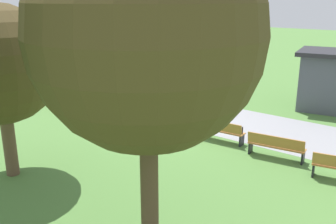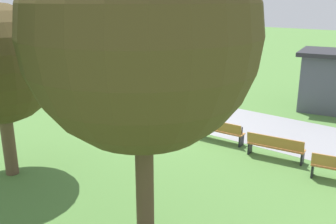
{
  "view_description": "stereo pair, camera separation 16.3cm",
  "coord_description": "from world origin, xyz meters",
  "px_view_note": "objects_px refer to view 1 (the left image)",
  "views": [
    {
      "loc": [
        9.37,
        -12.31,
        5.42
      ],
      "look_at": [
        0.0,
        -0.32,
        0.8
      ],
      "focal_mm": 39.99,
      "sensor_mm": 36.0,
      "label": 1
    },
    {
      "loc": [
        9.49,
        -12.21,
        5.42
      ],
      "look_at": [
        0.0,
        -0.32,
        0.8
      ],
      "focal_mm": 39.99,
      "sensor_mm": 36.0,
      "label": 2
    }
  ],
  "objects_px": {
    "tree_1": "(147,36)",
    "bench_4": "(219,130)",
    "person_seated": "(171,113)",
    "kiosk": "(335,80)",
    "bench_1": "(91,101)",
    "lamp_post": "(133,54)",
    "trash_bin": "(34,90)",
    "bench_0": "(55,95)",
    "bench_3": "(172,118)",
    "bench_5": "(276,146)",
    "bench_2": "(129,108)"
  },
  "relations": [
    {
      "from": "tree_1",
      "to": "bench_4",
      "type": "bearing_deg",
      "value": 109.58
    },
    {
      "from": "bench_4",
      "to": "bench_0",
      "type": "bearing_deg",
      "value": 179.99
    },
    {
      "from": "bench_1",
      "to": "bench_4",
      "type": "distance_m",
      "value": 7.29
    },
    {
      "from": "bench_4",
      "to": "tree_1",
      "type": "relative_size",
      "value": 0.29
    },
    {
      "from": "bench_0",
      "to": "trash_bin",
      "type": "bearing_deg",
      "value": -170.64
    },
    {
      "from": "trash_bin",
      "to": "kiosk",
      "type": "xyz_separation_m",
      "value": [
        14.0,
        8.0,
        1.08
      ]
    },
    {
      "from": "bench_1",
      "to": "bench_5",
      "type": "bearing_deg",
      "value": 7.55
    },
    {
      "from": "bench_4",
      "to": "trash_bin",
      "type": "bearing_deg",
      "value": 178.98
    },
    {
      "from": "kiosk",
      "to": "bench_1",
      "type": "bearing_deg",
      "value": -151.74
    },
    {
      "from": "bench_4",
      "to": "tree_1",
      "type": "xyz_separation_m",
      "value": [
        2.54,
        -7.13,
        4.31
      ]
    },
    {
      "from": "bench_4",
      "to": "bench_5",
      "type": "xyz_separation_m",
      "value": [
        2.42,
        -0.24,
        0.0
      ]
    },
    {
      "from": "bench_3",
      "to": "person_seated",
      "type": "relative_size",
      "value": 1.64
    },
    {
      "from": "bench_0",
      "to": "bench_4",
      "type": "bearing_deg",
      "value": 15.09
    },
    {
      "from": "bench_2",
      "to": "trash_bin",
      "type": "bearing_deg",
      "value": -171.54
    },
    {
      "from": "tree_1",
      "to": "bench_0",
      "type": "bearing_deg",
      "value": 152.02
    },
    {
      "from": "bench_4",
      "to": "person_seated",
      "type": "height_order",
      "value": "person_seated"
    },
    {
      "from": "bench_4",
      "to": "bench_5",
      "type": "height_order",
      "value": "same"
    },
    {
      "from": "bench_0",
      "to": "lamp_post",
      "type": "height_order",
      "value": "lamp_post"
    },
    {
      "from": "person_seated",
      "to": "lamp_post",
      "type": "relative_size",
      "value": 0.3
    },
    {
      "from": "bench_1",
      "to": "bench_2",
      "type": "xyz_separation_m",
      "value": [
        2.42,
        0.24,
        0.0
      ]
    },
    {
      "from": "bench_4",
      "to": "bench_5",
      "type": "distance_m",
      "value": 2.43
    },
    {
      "from": "bench_1",
      "to": "bench_4",
      "type": "xyz_separation_m",
      "value": [
        7.29,
        0.24,
        0.0
      ]
    },
    {
      "from": "bench_4",
      "to": "person_seated",
      "type": "distance_m",
      "value": 2.57
    },
    {
      "from": "bench_2",
      "to": "bench_3",
      "type": "xyz_separation_m",
      "value": [
        2.43,
        0.08,
        0.0
      ]
    },
    {
      "from": "bench_5",
      "to": "tree_1",
      "type": "distance_m",
      "value": 8.13
    },
    {
      "from": "bench_1",
      "to": "bench_3",
      "type": "xyz_separation_m",
      "value": [
        4.86,
        0.32,
        0.0
      ]
    },
    {
      "from": "bench_0",
      "to": "person_seated",
      "type": "relative_size",
      "value": 1.69
    },
    {
      "from": "tree_1",
      "to": "lamp_post",
      "type": "distance_m",
      "value": 12.47
    },
    {
      "from": "bench_0",
      "to": "bench_3",
      "type": "distance_m",
      "value": 7.29
    },
    {
      "from": "trash_bin",
      "to": "bench_1",
      "type": "bearing_deg",
      "value": 4.17
    },
    {
      "from": "bench_4",
      "to": "tree_1",
      "type": "bearing_deg",
      "value": -74.19
    },
    {
      "from": "bench_4",
      "to": "bench_5",
      "type": "bearing_deg",
      "value": -9.42
    },
    {
      "from": "bench_5",
      "to": "person_seated",
      "type": "xyz_separation_m",
      "value": [
        -4.98,
        0.46,
        0.16
      ]
    },
    {
      "from": "bench_3",
      "to": "trash_bin",
      "type": "distance_m",
      "value": 9.36
    },
    {
      "from": "tree_1",
      "to": "bench_1",
      "type": "bearing_deg",
      "value": 144.94
    },
    {
      "from": "bench_0",
      "to": "bench_1",
      "type": "relative_size",
      "value": 1.0
    },
    {
      "from": "kiosk",
      "to": "bench_5",
      "type": "bearing_deg",
      "value": -99.18
    },
    {
      "from": "bench_1",
      "to": "lamp_post",
      "type": "bearing_deg",
      "value": 64.76
    },
    {
      "from": "bench_5",
      "to": "tree_1",
      "type": "bearing_deg",
      "value": -96.59
    },
    {
      "from": "trash_bin",
      "to": "bench_5",
      "type": "bearing_deg",
      "value": 1.32
    },
    {
      "from": "bench_3",
      "to": "lamp_post",
      "type": "bearing_deg",
      "value": 156.63
    },
    {
      "from": "bench_0",
      "to": "bench_2",
      "type": "distance_m",
      "value": 4.87
    },
    {
      "from": "bench_3",
      "to": "bench_4",
      "type": "distance_m",
      "value": 2.43
    },
    {
      "from": "bench_3",
      "to": "person_seated",
      "type": "distance_m",
      "value": 0.25
    },
    {
      "from": "bench_2",
      "to": "person_seated",
      "type": "xyz_separation_m",
      "value": [
        2.31,
        0.22,
        0.16
      ]
    },
    {
      "from": "bench_5",
      "to": "kiosk",
      "type": "height_order",
      "value": "kiosk"
    },
    {
      "from": "bench_2",
      "to": "lamp_post",
      "type": "bearing_deg",
      "value": 129.87
    },
    {
      "from": "person_seated",
      "to": "kiosk",
      "type": "height_order",
      "value": "kiosk"
    },
    {
      "from": "bench_2",
      "to": "kiosk",
      "type": "bearing_deg",
      "value": 50.09
    },
    {
      "from": "bench_1",
      "to": "bench_3",
      "type": "height_order",
      "value": "same"
    }
  ]
}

